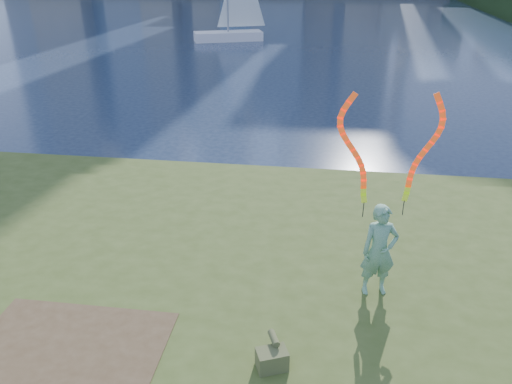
# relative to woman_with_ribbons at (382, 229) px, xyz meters

# --- Properties ---
(ground) EXTENTS (320.00, 320.00, 0.00)m
(ground) POSITION_rel_woman_with_ribbons_xyz_m (-2.97, 0.50, -2.19)
(ground) COLOR #17233A
(ground) RESTS_ON ground
(grassy_knoll) EXTENTS (20.00, 18.00, 0.80)m
(grassy_knoll) POSITION_rel_woman_with_ribbons_xyz_m (-2.97, -1.79, -1.85)
(grassy_knoll) COLOR #39481A
(grassy_knoll) RESTS_ON ground
(dirt_patch) EXTENTS (3.20, 3.00, 0.02)m
(dirt_patch) POSITION_rel_woman_with_ribbons_xyz_m (-5.17, -2.70, -1.38)
(dirt_patch) COLOR #47331E
(dirt_patch) RESTS_ON grassy_knoll
(woman_with_ribbons) EXTENTS (2.10, 0.67, 4.22)m
(woman_with_ribbons) POSITION_rel_woman_with_ribbons_xyz_m (0.00, 0.00, 0.00)
(woman_with_ribbons) COLOR #156637
(woman_with_ribbons) RESTS_ON grassy_knoll
(canvas_bag) EXTENTS (0.57, 0.64, 0.46)m
(canvas_bag) POSITION_rel_woman_with_ribbons_xyz_m (-1.76, -2.23, -1.20)
(canvas_bag) COLOR #434A28
(canvas_bag) RESTS_ON grassy_knoll
(sailboat) EXTENTS (5.73, 3.46, 8.74)m
(sailboat) POSITION_rel_woman_with_ribbons_xyz_m (-8.78, 33.00, -0.69)
(sailboat) COLOR silver
(sailboat) RESTS_ON ground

